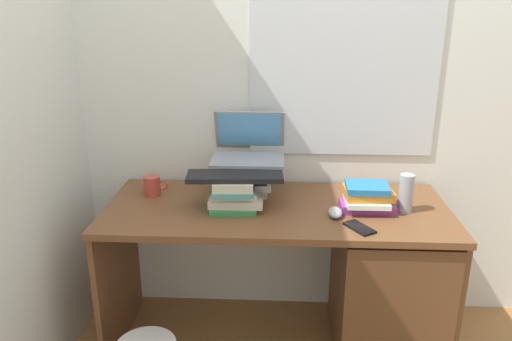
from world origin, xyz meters
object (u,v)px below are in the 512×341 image
Objects in this scene: book_stack_side at (367,197)px; mug at (152,186)px; water_bottle at (406,193)px; book_stack_tall at (247,178)px; keyboard at (235,176)px; computer_mouse at (335,212)px; laptop at (249,147)px; desk at (361,275)px; book_stack_keyboard_riser at (234,195)px; cell_phone at (359,228)px.

book_stack_side is 2.07× the size of mug.
mug is 0.68× the size of water_bottle.
book_stack_tall is 0.72m from water_bottle.
keyboard is 4.04× the size of computer_mouse.
water_bottle is (0.75, 0.01, -0.07)m from keyboard.
laptop is at bearing 157.51° from book_stack_side.
desk is at bearing -103.42° from book_stack_side.
mug is at bearing 172.42° from book_stack_side.
desk is 0.71m from book_stack_keyboard_riser.
mug is at bearing 173.18° from water_bottle.
laptop reaches higher than water_bottle.
cell_phone is at bearing -36.56° from book_stack_tall.
book_stack_keyboard_riser is (-0.58, -0.02, 0.40)m from desk.
computer_mouse reaches higher than desk.
book_stack_tall is 1.69× the size of cell_phone.
water_bottle is at bearing 12.85° from computer_mouse.
book_stack_tall is 0.56m from book_stack_side.
water_bottle is at bearing 1.38° from book_stack_keyboard_riser.
cell_phone is at bearing -54.33° from computer_mouse.
mug is at bearing 166.13° from computer_mouse.
book_stack_keyboard_riser is 0.29m from laptop.
book_stack_tall is at bearing 162.70° from desk.
book_stack_tall is 2.20× the size of computer_mouse.
cell_phone is at bearing -106.67° from desk.
book_stack_keyboard_riser is at bearing -177.60° from book_stack_side.
cell_phone is at bearing -41.27° from laptop.
desk is 0.39m from book_stack_side.
book_stack_side is 1.41× the size of water_bottle.
desk is 0.75m from keyboard.
book_stack_keyboard_riser is 0.45m from computer_mouse.
book_stack_keyboard_riser is at bearing 129.45° from cell_phone.
laptop reaches higher than computer_mouse.
water_bottle is (0.16, -0.01, 0.02)m from book_stack_side.
water_bottle is at bearing -18.07° from laptop.
water_bottle reaches higher than book_stack_side.
keyboard is at bearing 128.59° from cell_phone.
cell_phone is (-0.22, -0.19, -0.08)m from water_bottle.
book_stack_tall is 0.19m from keyboard.
desk is at bearing 40.94° from cell_phone.
water_bottle reaches higher than keyboard.
book_stack_side is at bearing -16.43° from book_stack_tall.
book_stack_tall is at bearing 166.76° from water_bottle.
laptop is at bearing 11.30° from mug.
computer_mouse is 0.76× the size of cell_phone.
desk is at bearing -8.07° from mug.
water_bottle is 1.25× the size of cell_phone.
book_stack_tall is at bearing 75.86° from book_stack_keyboard_riser.
water_bottle is at bearing -2.24° from book_stack_side.
book_stack_keyboard_riser is (-0.05, -0.18, -0.01)m from book_stack_tall.
keyboard is 3.09× the size of cell_phone.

